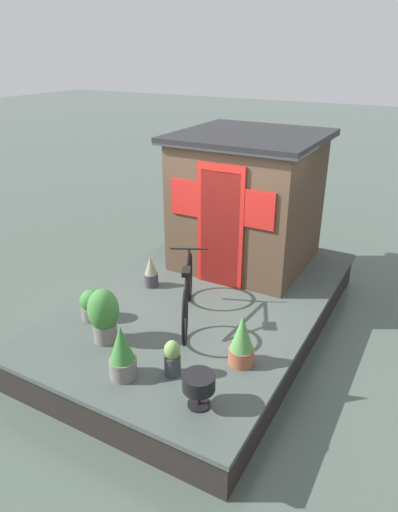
# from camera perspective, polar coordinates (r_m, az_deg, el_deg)

# --- Properties ---
(ground_plane) EXTENTS (60.00, 60.00, 0.00)m
(ground_plane) POSITION_cam_1_polar(r_m,az_deg,el_deg) (6.79, 0.83, -8.67)
(ground_plane) COLOR #47564C
(houseboat_deck) EXTENTS (4.95, 3.10, 0.51)m
(houseboat_deck) POSITION_cam_1_polar(r_m,az_deg,el_deg) (6.66, 0.84, -6.84)
(houseboat_deck) COLOR #424C47
(houseboat_deck) RESTS_ON ground_plane
(houseboat_cabin) EXTENTS (2.08, 2.11, 2.06)m
(houseboat_cabin) POSITION_cam_1_polar(r_m,az_deg,el_deg) (7.25, 6.05, 6.94)
(houseboat_cabin) COLOR #4C3828
(houseboat_cabin) RESTS_ON houseboat_deck
(bicycle) EXTENTS (1.52, 0.82, 0.81)m
(bicycle) POSITION_cam_1_polar(r_m,az_deg,el_deg) (5.83, -1.43, -4.61)
(bicycle) COLOR black
(bicycle) RESTS_ON houseboat_deck
(potted_plant_basil) EXTENTS (0.18, 0.18, 0.42)m
(potted_plant_basil) POSITION_cam_1_polar(r_m,az_deg,el_deg) (5.00, -3.32, -12.48)
(potted_plant_basil) COLOR #38383D
(potted_plant_basil) RESTS_ON houseboat_deck
(potted_plant_ivy) EXTENTS (0.29, 0.29, 0.63)m
(potted_plant_ivy) POSITION_cam_1_polar(r_m,az_deg,el_deg) (4.97, -9.53, -11.77)
(potted_plant_ivy) COLOR slate
(potted_plant_ivy) RESTS_ON houseboat_deck
(potted_plant_geranium) EXTENTS (0.28, 0.28, 0.40)m
(potted_plant_geranium) POSITION_cam_1_polar(r_m,az_deg,el_deg) (6.08, -13.23, -5.91)
(potted_plant_geranium) COLOR slate
(potted_plant_geranium) RESTS_ON houseboat_deck
(potted_plant_sage) EXTENTS (0.37, 0.37, 0.69)m
(potted_plant_sage) POSITION_cam_1_polar(r_m,az_deg,el_deg) (5.53, -11.74, -7.12)
(potted_plant_sage) COLOR slate
(potted_plant_sage) RESTS_ON houseboat_deck
(potted_plant_succulent) EXTENTS (0.29, 0.29, 0.61)m
(potted_plant_succulent) POSITION_cam_1_polar(r_m,az_deg,el_deg) (5.11, 5.33, -10.47)
(potted_plant_succulent) COLOR #935138
(potted_plant_succulent) RESTS_ON houseboat_deck
(potted_plant_fern) EXTENTS (0.21, 0.21, 0.47)m
(potted_plant_fern) POSITION_cam_1_polar(r_m,az_deg,el_deg) (6.73, -5.99, -1.98)
(potted_plant_fern) COLOR #38383D
(potted_plant_fern) RESTS_ON houseboat_deck
(charcoal_grill) EXTENTS (0.32, 0.32, 0.36)m
(charcoal_grill) POSITION_cam_1_polar(r_m,az_deg,el_deg) (4.58, -0.03, -15.56)
(charcoal_grill) COLOR black
(charcoal_grill) RESTS_ON houseboat_deck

